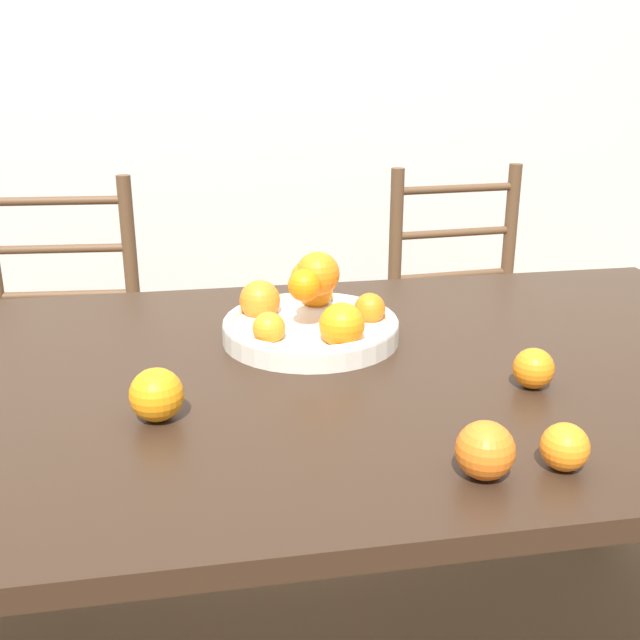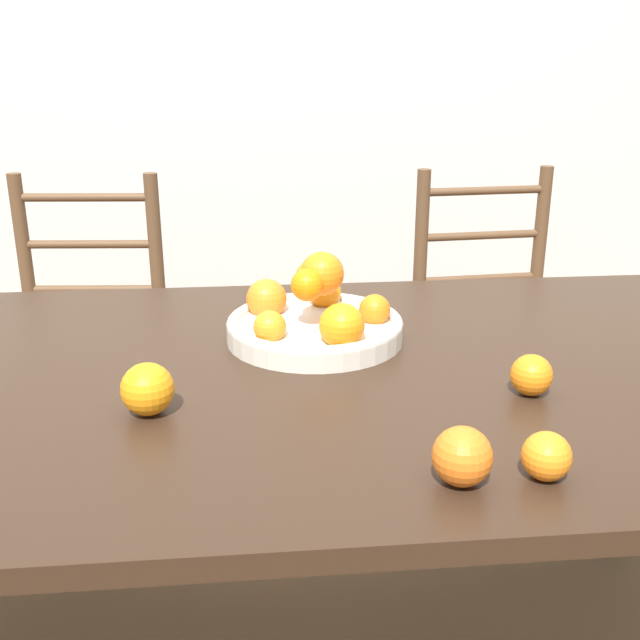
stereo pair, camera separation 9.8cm
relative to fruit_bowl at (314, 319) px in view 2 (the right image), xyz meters
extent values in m
cube|color=beige|center=(-0.08, 1.41, 0.53)|extent=(8.00, 0.06, 2.60)
cube|color=black|center=(-0.08, -0.14, -0.06)|extent=(1.99, 1.03, 0.03)
cylinder|color=black|center=(0.84, 0.30, -0.42)|extent=(0.07, 0.07, 0.69)
cylinder|color=beige|center=(0.00, 0.00, -0.03)|extent=(0.34, 0.34, 0.04)
torus|color=beige|center=(0.00, 0.00, -0.01)|extent=(0.34, 0.34, 0.02)
sphere|color=orange|center=(0.12, 0.00, 0.01)|extent=(0.06, 0.06, 0.06)
sphere|color=orange|center=(0.03, 0.11, 0.02)|extent=(0.07, 0.07, 0.07)
sphere|color=orange|center=(-0.09, 0.07, 0.02)|extent=(0.08, 0.08, 0.08)
sphere|color=orange|center=(-0.09, -0.07, 0.01)|extent=(0.06, 0.06, 0.06)
sphere|color=orange|center=(0.04, -0.11, 0.02)|extent=(0.08, 0.08, 0.08)
sphere|color=orange|center=(0.01, 0.00, 0.09)|extent=(0.08, 0.08, 0.08)
sphere|color=orange|center=(0.00, 0.01, 0.08)|extent=(0.07, 0.07, 0.07)
sphere|color=orange|center=(-0.02, -0.03, 0.08)|extent=(0.06, 0.06, 0.06)
sphere|color=orange|center=(-0.28, -0.29, 0.00)|extent=(0.08, 0.08, 0.08)
sphere|color=orange|center=(0.32, -0.28, -0.01)|extent=(0.07, 0.07, 0.07)
sphere|color=orange|center=(0.25, -0.53, -0.01)|extent=(0.06, 0.06, 0.06)
sphere|color=orange|center=(0.14, -0.53, 0.00)|extent=(0.08, 0.08, 0.08)
cylinder|color=#513823|center=(-0.42, 0.44, -0.54)|extent=(0.04, 0.04, 0.45)
cylinder|color=#513823|center=(-0.77, 0.83, -0.30)|extent=(0.04, 0.04, 0.94)
cylinder|color=#513823|center=(-0.39, 0.80, -0.30)|extent=(0.04, 0.04, 0.94)
cube|color=#513823|center=(-0.59, 0.63, -0.30)|extent=(0.45, 0.43, 0.04)
cylinder|color=#513823|center=(-0.58, 0.81, -0.17)|extent=(0.38, 0.06, 0.02)
cylinder|color=#513823|center=(-0.58, 0.81, -0.04)|extent=(0.38, 0.06, 0.02)
cylinder|color=#513823|center=(-0.58, 0.81, 0.10)|extent=(0.38, 0.06, 0.02)
cylinder|color=#513823|center=(0.42, 0.44, -0.54)|extent=(0.04, 0.04, 0.45)
cylinder|color=#513823|center=(0.80, 0.47, -0.54)|extent=(0.04, 0.04, 0.45)
cylinder|color=#513823|center=(0.39, 0.80, -0.30)|extent=(0.04, 0.04, 0.94)
cylinder|color=#513823|center=(0.77, 0.83, -0.30)|extent=(0.04, 0.04, 0.94)
cube|color=#513823|center=(0.60, 0.63, -0.30)|extent=(0.45, 0.43, 0.04)
cylinder|color=#513823|center=(0.58, 0.81, -0.17)|extent=(0.38, 0.05, 0.02)
cylinder|color=#513823|center=(0.58, 0.81, -0.04)|extent=(0.38, 0.05, 0.02)
cylinder|color=#513823|center=(0.58, 0.81, 0.10)|extent=(0.38, 0.05, 0.02)
camera|label=1|loc=(-0.22, -1.33, 0.47)|focal=42.00mm
camera|label=2|loc=(-0.12, -1.35, 0.47)|focal=42.00mm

